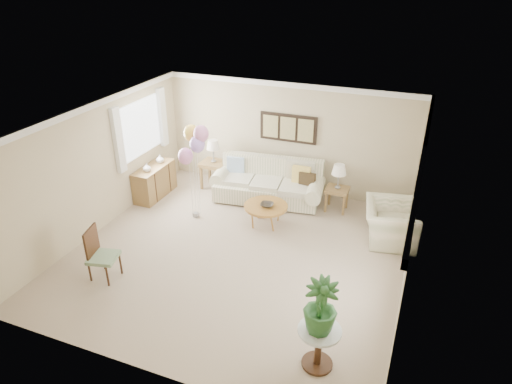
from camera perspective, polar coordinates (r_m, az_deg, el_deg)
ground_plane at (r=8.74m, az=-2.31°, el=-7.67°), size 6.00×6.00×0.00m
room_shell at (r=8.05m, az=-2.97°, el=2.44°), size 6.04×6.04×2.60m
wall_art_triptych at (r=10.54m, az=4.04°, el=7.97°), size 1.35×0.06×0.65m
sofa at (r=10.47m, az=1.58°, el=0.95°), size 2.71×1.25×0.96m
end_table_left at (r=11.03m, az=-5.28°, el=3.24°), size 0.61×0.55×0.66m
end_table_right at (r=10.13m, az=10.12°, el=0.03°), size 0.49×0.45×0.54m
lamp_left at (r=10.83m, az=-5.39°, el=5.83°), size 0.32×0.32×0.56m
lamp_right at (r=9.91m, az=10.35°, el=2.67°), size 0.32×0.32×0.56m
coffee_table at (r=9.42m, az=1.23°, el=-1.86°), size 0.91×0.91×0.46m
decor_bowl at (r=9.35m, az=1.38°, el=-1.63°), size 0.30×0.30×0.07m
armchair at (r=9.33m, az=16.44°, el=-3.73°), size 1.17×1.29×0.74m
side_table at (r=6.41m, az=7.89°, el=-17.67°), size 0.59×0.59×0.64m
potted_plant at (r=6.03m, az=8.06°, el=-13.98°), size 0.55×0.55×0.79m
accent_chair at (r=8.32m, az=-18.98°, el=-7.21°), size 0.55×0.55×0.94m
credenza at (r=10.90m, az=-12.56°, el=1.31°), size 0.46×1.20×0.74m
vase_white at (r=10.50m, az=-13.49°, el=2.99°), size 0.22×0.22×0.18m
vase_sage at (r=10.91m, az=-11.93°, el=4.08°), size 0.19×0.19×0.19m
balloon_cluster at (r=9.28m, az=-7.79°, el=6.15°), size 0.65×0.50×2.09m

